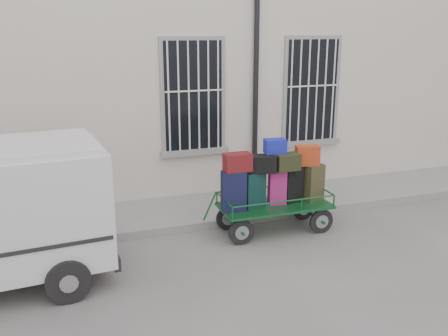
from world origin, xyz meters
TOP-DOWN VIEW (x-y plane):
  - ground at (0.00, 0.00)m, footprint 80.00×80.00m
  - building at (0.00, 5.50)m, footprint 24.00×5.15m
  - sidewalk at (0.00, 2.20)m, footprint 24.00×1.70m
  - luggage_cart at (0.47, 0.89)m, footprint 2.36×0.91m

SIDE VIEW (x-z plane):
  - ground at x=0.00m, z-range 0.00..0.00m
  - sidewalk at x=0.00m, z-range 0.00..0.15m
  - luggage_cart at x=0.47m, z-range 0.02..1.73m
  - building at x=0.00m, z-range 0.00..6.00m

